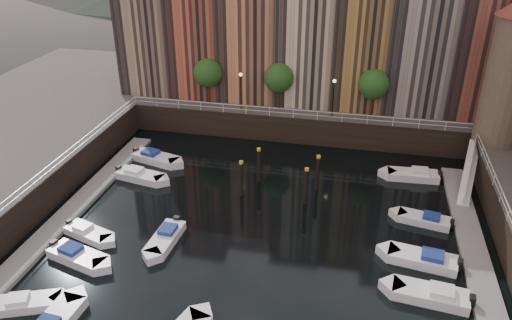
% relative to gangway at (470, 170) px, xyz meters
% --- Properties ---
extents(ground, '(200.00, 200.00, 0.00)m').
position_rel_gangway_xyz_m(ground, '(-17.10, -10.00, -1.92)').
color(ground, black).
rests_on(ground, ground).
extents(quay_far, '(80.00, 20.00, 3.00)m').
position_rel_gangway_xyz_m(quay_far, '(-17.10, 16.00, -0.42)').
color(quay_far, black).
rests_on(quay_far, ground).
extents(dock_left, '(2.00, 28.00, 0.35)m').
position_rel_gangway_xyz_m(dock_left, '(-33.30, -11.00, -1.74)').
color(dock_left, gray).
rests_on(dock_left, ground).
extents(dock_right, '(2.00, 28.00, 0.35)m').
position_rel_gangway_xyz_m(dock_right, '(-0.90, -11.00, -1.74)').
color(dock_right, gray).
rests_on(dock_right, ground).
extents(far_terrace, '(48.70, 10.30, 17.50)m').
position_rel_gangway_xyz_m(far_terrace, '(-13.79, 13.50, 9.04)').
color(far_terrace, '#9C7D63').
rests_on(far_terrace, quay_far).
extents(promenade_trees, '(21.20, 3.20, 5.20)m').
position_rel_gangway_xyz_m(promenade_trees, '(-18.43, 8.20, 4.67)').
color(promenade_trees, black).
rests_on(promenade_trees, quay_far).
extents(street_lamps, '(10.36, 0.36, 4.18)m').
position_rel_gangway_xyz_m(street_lamps, '(-18.10, 7.20, 3.98)').
color(street_lamps, black).
rests_on(street_lamps, quay_far).
extents(railings, '(36.08, 34.04, 0.52)m').
position_rel_gangway_xyz_m(railings, '(-17.10, -5.12, 1.87)').
color(railings, white).
rests_on(railings, ground).
extents(gangway, '(2.78, 8.32, 3.73)m').
position_rel_gangway_xyz_m(gangway, '(0.00, 0.00, 0.00)').
color(gangway, white).
rests_on(gangway, ground).
extents(mooring_pilings, '(6.83, 3.22, 3.78)m').
position_rel_gangway_xyz_m(mooring_pilings, '(-16.60, -4.41, -0.27)').
color(mooring_pilings, black).
rests_on(mooring_pilings, ground).
extents(boat_left_0, '(4.41, 2.99, 1.00)m').
position_rel_gangway_xyz_m(boat_left_0, '(-30.19, -22.25, -1.58)').
color(boat_left_0, white).
rests_on(boat_left_0, ground).
extents(boat_left_1, '(5.04, 2.94, 1.13)m').
position_rel_gangway_xyz_m(boat_left_1, '(-29.52, -17.19, -1.54)').
color(boat_left_1, white).
rests_on(boat_left_1, ground).
extents(boat_left_2, '(4.42, 2.74, 0.99)m').
position_rel_gangway_xyz_m(boat_left_2, '(-30.25, -14.32, -1.58)').
color(boat_left_2, white).
rests_on(boat_left_2, ground).
extents(boat_left_3, '(5.07, 2.60, 1.14)m').
position_rel_gangway_xyz_m(boat_left_3, '(-30.08, -4.97, -1.53)').
color(boat_left_3, white).
rests_on(boat_left_3, ground).
extents(boat_left_4, '(5.30, 3.06, 1.19)m').
position_rel_gangway_xyz_m(boat_left_4, '(-30.04, -1.22, -1.52)').
color(boat_left_4, white).
rests_on(boat_left_4, ground).
extents(boat_right_1, '(5.28, 2.41, 1.19)m').
position_rel_gangway_xyz_m(boat_right_1, '(-4.41, -15.88, -1.52)').
color(boat_right_1, white).
rests_on(boat_right_1, ground).
extents(boat_right_2, '(5.29, 2.60, 1.19)m').
position_rel_gangway_xyz_m(boat_right_2, '(-4.65, -12.14, -1.52)').
color(boat_right_2, white).
rests_on(boat_right_2, ground).
extents(boat_right_3, '(4.51, 2.36, 1.01)m').
position_rel_gangway_xyz_m(boat_right_3, '(-4.15, -6.73, -1.58)').
color(boat_right_3, white).
rests_on(boat_right_3, ground).
extents(boat_right_4, '(5.05, 2.09, 1.15)m').
position_rel_gangway_xyz_m(boat_right_4, '(-4.60, 0.75, -1.53)').
color(boat_right_4, white).
rests_on(boat_right_4, ground).
extents(boat_extra_527, '(1.93, 4.74, 1.08)m').
position_rel_gangway_xyz_m(boat_extra_527, '(-23.98, -13.67, -1.55)').
color(boat_extra_527, white).
rests_on(boat_extra_527, ground).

